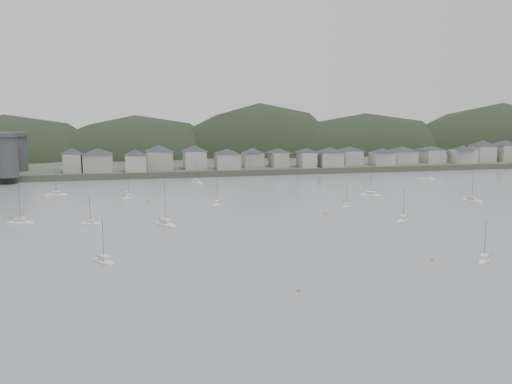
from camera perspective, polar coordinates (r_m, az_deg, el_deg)
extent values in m
plane|color=slate|center=(116.42, 8.83, -8.08)|extent=(900.00, 900.00, 0.00)
cube|color=#383D2D|center=(401.64, -7.44, 3.73)|extent=(900.00, 250.00, 3.00)
ellipsoid|color=black|center=(383.47, -23.71, 1.15)|extent=(138.98, 92.48, 81.13)
ellipsoid|color=black|center=(378.51, -11.91, 1.61)|extent=(132.08, 90.41, 79.74)
ellipsoid|color=black|center=(390.20, 0.37, 1.58)|extent=(133.88, 88.37, 101.41)
ellipsoid|color=black|center=(410.00, 10.82, 2.09)|extent=(165.81, 81.78, 82.55)
ellipsoid|color=black|center=(463.75, 23.24, 1.95)|extent=(177.60, 96.61, 102.57)
cylinder|color=#353538|center=(274.25, -23.89, 3.24)|extent=(10.00, 10.00, 18.00)
cylinder|color=#353538|center=(301.81, -22.95, 3.59)|extent=(10.00, 10.00, 17.00)
cube|color=#353538|center=(288.23, -23.37, 2.88)|extent=(3.50, 30.00, 12.00)
cube|color=#9F9E91|center=(287.00, -17.96, 2.79)|extent=(8.34, 12.91, 8.59)
pyramid|color=#2A292F|center=(286.55, -18.01, 3.94)|extent=(15.78, 15.78, 3.01)
cube|color=#9F9E91|center=(285.73, -15.63, 2.84)|extent=(13.68, 13.35, 8.36)
pyramid|color=#2A292F|center=(285.28, -15.68, 3.97)|extent=(20.07, 20.07, 2.93)
cube|color=#9B9891|center=(280.38, -12.04, 2.84)|extent=(9.78, 10.20, 8.08)
pyramid|color=#2A292F|center=(279.94, -12.07, 3.95)|extent=(14.83, 14.83, 2.83)
cube|color=#9F9E91|center=(290.49, -9.72, 3.18)|extent=(12.59, 13.33, 9.09)
pyramid|color=#2A292F|center=(290.03, -9.75, 4.39)|extent=(19.24, 19.24, 3.18)
cube|color=#9B9891|center=(290.72, -6.19, 3.23)|extent=(10.74, 12.17, 8.87)
pyramid|color=#2A292F|center=(290.26, -6.21, 4.41)|extent=(17.01, 17.01, 3.10)
cube|color=#9F9E91|center=(286.77, -2.91, 3.09)|extent=(11.63, 12.09, 7.69)
pyramid|color=#2A292F|center=(286.35, -2.92, 4.12)|extent=(17.61, 17.61, 2.69)
cube|color=#9F9E91|center=(298.40, -0.32, 3.27)|extent=(10.37, 9.35, 7.44)
pyramid|color=#2A292F|center=(298.01, -0.33, 4.23)|extent=(14.65, 14.65, 2.60)
cube|color=#9F9E91|center=(299.46, 2.28, 3.26)|extent=(8.24, 12.20, 7.22)
pyramid|color=#2A292F|center=(299.08, 2.28, 4.19)|extent=(15.17, 15.17, 2.53)
cube|color=#9B9891|center=(298.59, 5.12, 3.24)|extent=(8.06, 10.91, 7.46)
pyramid|color=#2A292F|center=(298.19, 5.13, 4.21)|extent=(14.08, 14.08, 2.61)
cube|color=#9F9E91|center=(301.37, 7.43, 3.27)|extent=(11.73, 11.78, 7.66)
pyramid|color=#2A292F|center=(300.97, 7.45, 4.25)|extent=(17.46, 17.46, 2.68)
cube|color=#9B9891|center=(316.41, 9.47, 3.43)|extent=(10.19, 13.02, 7.33)
pyramid|color=#2A292F|center=(316.04, 9.49, 4.33)|extent=(17.23, 17.23, 2.57)
cube|color=#9B9891|center=(314.63, 12.60, 3.28)|extent=(11.70, 9.81, 6.88)
pyramid|color=#2A292F|center=(314.28, 12.63, 4.12)|extent=(15.97, 15.97, 2.41)
cube|color=#9B9891|center=(330.15, 14.56, 3.45)|extent=(12.83, 12.48, 7.00)
pyramid|color=#2A292F|center=(329.81, 14.59, 4.27)|extent=(18.79, 18.79, 2.45)
cube|color=#9B9891|center=(339.62, 17.25, 3.47)|extent=(11.07, 13.50, 6.97)
pyramid|color=#2A292F|center=(339.29, 17.28, 4.26)|extent=(18.25, 18.25, 2.44)
cube|color=#9B9891|center=(341.28, 20.12, 3.39)|extent=(13.75, 9.12, 7.34)
pyramid|color=#2A292F|center=(340.94, 20.16, 4.22)|extent=(16.97, 16.97, 2.57)
cube|color=#9B9891|center=(355.91, 21.84, 3.62)|extent=(11.37, 11.57, 9.05)
pyramid|color=#2A292F|center=(355.53, 21.90, 4.60)|extent=(17.03, 17.03, 3.17)
cube|color=#9F9E91|center=(364.26, 23.82, 3.60)|extent=(12.07, 13.43, 9.09)
pyramid|color=#2A292F|center=(363.89, 23.87, 4.56)|extent=(18.93, 18.93, 3.18)
ellipsoid|color=beige|center=(196.87, -3.91, -1.28)|extent=(5.89, 8.69, 1.67)
cube|color=silver|center=(196.69, -3.91, -0.95)|extent=(2.88, 3.42, 0.70)
cylinder|color=#3F3F42|center=(196.06, -3.93, 0.27)|extent=(0.12, 0.12, 10.42)
cylinder|color=#3F3F42|center=(195.38, -3.67, -0.85)|extent=(1.65, 3.45, 0.10)
ellipsoid|color=beige|center=(170.38, -16.34, -3.09)|extent=(6.85, 3.56, 1.31)
cube|color=silver|center=(170.20, -16.35, -2.77)|extent=(2.56, 1.93, 0.70)
cylinder|color=#3F3F42|center=(169.63, -16.40, -1.68)|extent=(0.12, 0.12, 8.18)
cylinder|color=#3F3F42|center=(169.90, -16.75, -2.62)|extent=(2.89, 0.78, 0.10)
ellipsoid|color=beige|center=(163.91, -9.11, -3.30)|extent=(7.65, 10.04, 1.96)
cube|color=silver|center=(163.66, -9.12, -2.86)|extent=(3.59, 4.05, 0.70)
cylinder|color=#3F3F42|center=(162.79, -9.16, -1.13)|extent=(0.12, 0.12, 12.25)
cylinder|color=#3F3F42|center=(162.00, -9.39, -2.78)|extent=(2.31, 3.86, 0.10)
ellipsoid|color=beige|center=(218.64, 20.93, -0.85)|extent=(5.39, 9.93, 1.89)
cube|color=silver|center=(218.46, 20.95, -0.53)|extent=(2.87, 3.74, 0.70)
cylinder|color=#3F3F42|center=(217.82, 21.01, 0.72)|extent=(0.12, 0.12, 11.83)
cylinder|color=#3F3F42|center=(216.79, 21.10, -0.46)|extent=(1.20, 4.14, 0.10)
ellipsoid|color=beige|center=(281.90, 16.81, 1.27)|extent=(8.28, 6.77, 1.64)
cube|color=silver|center=(281.77, 16.82, 1.49)|extent=(3.39, 3.10, 0.70)
cylinder|color=#3F3F42|center=(281.34, 16.86, 2.33)|extent=(0.12, 0.12, 10.26)
cylinder|color=#3F3F42|center=(280.39, 16.70, 1.58)|extent=(3.12, 2.15, 0.10)
ellipsoid|color=beige|center=(127.36, -15.08, -6.82)|extent=(6.06, 7.55, 1.49)
cube|color=silver|center=(127.10, -15.10, -6.37)|extent=(2.79, 3.08, 0.70)
cylinder|color=#3F3F42|center=(126.22, -15.16, -4.72)|extent=(0.12, 0.12, 9.31)
cylinder|color=#3F3F42|center=(125.90, -15.45, -6.26)|extent=(1.91, 2.87, 0.10)
ellipsoid|color=beige|center=(221.72, 11.49, -0.35)|extent=(9.44, 7.81, 1.88)
cube|color=silver|center=(221.54, 11.50, -0.04)|extent=(3.88, 3.57, 0.70)
cylinder|color=#3F3F42|center=(220.92, 11.54, 1.19)|extent=(0.12, 0.12, 11.75)
cylinder|color=#3F3F42|center=(222.92, 11.73, 0.15)|extent=(3.54, 2.48, 0.10)
ellipsoid|color=beige|center=(174.09, 14.63, -2.79)|extent=(7.88, 6.78, 1.59)
cube|color=silver|center=(173.89, 14.64, -2.43)|extent=(3.27, 3.06, 0.70)
cylinder|color=#3F3F42|center=(173.21, 14.69, -1.13)|extent=(0.12, 0.12, 9.92)
cylinder|color=#3F3F42|center=(173.59, 15.12, -2.28)|extent=(2.92, 2.22, 0.10)
ellipsoid|color=beige|center=(216.82, -12.71, -0.58)|extent=(5.89, 7.56, 1.48)
cube|color=silver|center=(216.67, -12.72, -0.31)|extent=(2.74, 3.06, 0.70)
cylinder|color=#3F3F42|center=(216.16, -12.75, 0.67)|extent=(0.12, 0.12, 9.26)
cylinder|color=#3F3F42|center=(217.71, -12.91, -0.13)|extent=(1.82, 2.90, 0.10)
ellipsoid|color=beige|center=(256.55, -5.97, 0.92)|extent=(6.28, 9.17, 1.76)
cube|color=silver|center=(256.40, -5.97, 1.18)|extent=(3.06, 3.61, 0.70)
cylinder|color=#3F3F42|center=(255.89, -5.99, 2.17)|extent=(0.12, 0.12, 11.00)
cylinder|color=#3F3F42|center=(257.84, -5.87, 1.34)|extent=(1.77, 3.63, 0.10)
ellipsoid|color=beige|center=(195.06, 9.14, -1.45)|extent=(6.14, 6.37, 1.34)
cube|color=silver|center=(194.90, 9.15, -1.17)|extent=(2.68, 2.72, 0.70)
cylinder|color=#3F3F42|center=(194.39, 9.17, -0.19)|extent=(0.12, 0.12, 8.38)
cylinder|color=#3F3F42|center=(195.31, 8.83, -0.98)|extent=(2.13, 2.27, 0.10)
ellipsoid|color=beige|center=(223.72, -12.73, -0.32)|extent=(4.45, 7.79, 1.48)
cube|color=silver|center=(223.57, -12.73, -0.05)|extent=(2.32, 2.96, 0.70)
cylinder|color=#3F3F42|center=(223.08, -12.76, 0.90)|extent=(0.12, 0.12, 9.27)
cylinder|color=#3F3F42|center=(222.24, -12.63, 0.05)|extent=(1.08, 3.22, 0.10)
ellipsoid|color=beige|center=(178.28, -22.65, -2.90)|extent=(9.00, 4.76, 1.72)
cube|color=silver|center=(178.07, -22.67, -2.54)|extent=(3.38, 2.56, 0.70)
cylinder|color=#3F3F42|center=(177.36, -22.75, -1.15)|extent=(0.12, 0.12, 10.73)
cylinder|color=#3F3F42|center=(177.85, -23.17, -2.40)|extent=(3.77, 1.04, 0.10)
ellipsoid|color=beige|center=(231.57, -19.47, -0.30)|extent=(8.85, 3.40, 1.73)
cube|color=silver|center=(231.41, -19.49, -0.02)|extent=(3.17, 2.13, 0.70)
cylinder|color=#3F3F42|center=(230.86, -19.54, 1.07)|extent=(0.12, 0.12, 10.84)
cylinder|color=#3F3F42|center=(231.39, -19.88, 0.10)|extent=(3.90, 0.39, 0.10)
ellipsoid|color=beige|center=(133.56, 21.98, -6.45)|extent=(6.64, 6.53, 1.41)
cube|color=silver|center=(133.31, 22.00, -6.03)|extent=(2.85, 2.83, 0.70)
cylinder|color=#3F3F42|center=(132.52, 22.09, -4.54)|extent=(0.12, 0.12, 8.82)
cylinder|color=#3F3F42|center=(133.02, 22.56, -5.85)|extent=(2.35, 2.28, 0.10)
sphere|color=#CB7443|center=(238.69, -21.38, -0.13)|extent=(0.70, 0.70, 0.70)
sphere|color=#CB7443|center=(242.20, 7.20, 0.49)|extent=(0.70, 0.70, 0.70)
sphere|color=#CB7443|center=(180.63, 7.01, -2.15)|extent=(0.70, 0.70, 0.70)
sphere|color=#CB7443|center=(104.44, 4.30, -9.84)|extent=(0.70, 0.70, 0.70)
sphere|color=#CB7443|center=(209.54, -10.79, -0.80)|extent=(0.70, 0.70, 0.70)
sphere|color=#CB7443|center=(130.52, 17.29, -6.50)|extent=(0.70, 0.70, 0.70)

